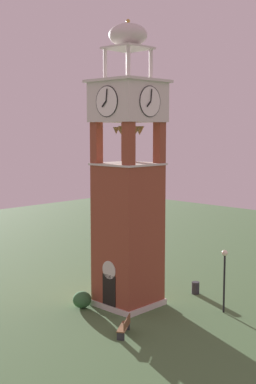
{
  "coord_description": "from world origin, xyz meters",
  "views": [
    {
      "loc": [
        21.72,
        -22.56,
        10.87
      ],
      "look_at": [
        0.0,
        0.0,
        7.12
      ],
      "focal_mm": 48.28,
      "sensor_mm": 36.0,
      "label": 1
    }
  ],
  "objects_px": {
    "park_bench": "(125,326)",
    "clock_tower": "(128,194)",
    "lamp_post": "(224,269)",
    "trash_bin": "(195,288)"
  },
  "relations": [
    {
      "from": "park_bench",
      "to": "clock_tower",
      "type": "bearing_deg",
      "value": 131.85
    },
    {
      "from": "park_bench",
      "to": "lamp_post",
      "type": "xyz_separation_m",
      "value": [
        1.85,
        6.62,
        2.17
      ]
    },
    {
      "from": "trash_bin",
      "to": "lamp_post",
      "type": "bearing_deg",
      "value": -27.04
    },
    {
      "from": "clock_tower",
      "to": "trash_bin",
      "type": "distance_m",
      "value": 8.3
    },
    {
      "from": "park_bench",
      "to": "trash_bin",
      "type": "height_order",
      "value": "park_bench"
    },
    {
      "from": "park_bench",
      "to": "trash_bin",
      "type": "xyz_separation_m",
      "value": [
        -1.51,
        8.33,
        -0.08
      ]
    },
    {
      "from": "park_bench",
      "to": "lamp_post",
      "type": "bearing_deg",
      "value": 74.36
    },
    {
      "from": "park_bench",
      "to": "lamp_post",
      "type": "relative_size",
      "value": 0.42
    },
    {
      "from": "clock_tower",
      "to": "trash_bin",
      "type": "bearing_deg",
      "value": 69.62
    },
    {
      "from": "trash_bin",
      "to": "clock_tower",
      "type": "bearing_deg",
      "value": -110.38
    }
  ]
}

